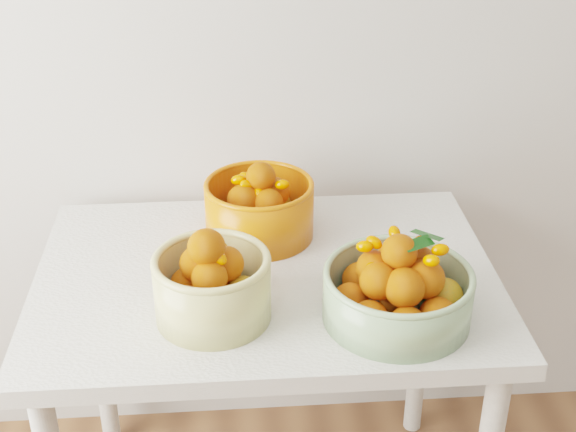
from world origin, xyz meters
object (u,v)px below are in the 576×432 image
table (267,309)px  bowl_cream (212,284)px  bowl_green (398,290)px  bowl_orange (259,207)px

table → bowl_cream: bowl_cream is taller
bowl_cream → bowl_green: size_ratio=0.82×
bowl_cream → bowl_orange: bowl_cream is taller
table → bowl_orange: 0.24m
bowl_cream → table: bearing=53.0°
table → bowl_green: 0.35m
table → bowl_green: bearing=-36.2°
table → bowl_green: (0.25, -0.18, 0.16)m
bowl_cream → bowl_orange: size_ratio=0.82×
bowl_cream → bowl_green: 0.37m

